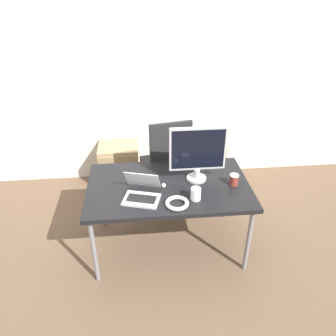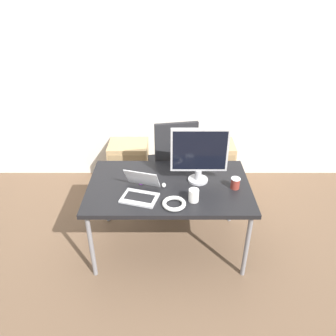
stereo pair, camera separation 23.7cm
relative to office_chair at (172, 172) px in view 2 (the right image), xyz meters
name	(u,v)px [view 2 (the right image)]	position (x,y,z in m)	size (l,w,h in m)	color
ground_plane	(168,244)	(-0.04, -0.70, -0.43)	(14.00, 14.00, 0.00)	brown
wall_back	(168,79)	(-0.04, 0.71, 0.87)	(10.00, 0.05, 2.60)	silver
desk	(168,189)	(-0.04, -0.70, 0.25)	(1.46, 0.88, 0.73)	black
office_chair	(172,172)	(0.00, 0.00, 0.00)	(0.56, 0.59, 1.11)	#232326
cabinet_left	(128,163)	(-0.55, 0.48, -0.15)	(0.48, 0.41, 0.56)	tan
cabinet_right	(213,163)	(0.53, 0.48, -0.15)	(0.48, 0.41, 0.56)	tan
laptop_center	(140,191)	(-0.29, -0.87, 0.34)	(0.35, 0.38, 0.20)	silver
monitor	(198,154)	(0.22, -0.63, 0.58)	(0.51, 0.18, 0.52)	#B7B7BC
mouse	(163,185)	(-0.09, -0.73, 0.31)	(0.04, 0.06, 0.03)	silver
coffee_cup_white	(193,195)	(0.16, -0.94, 0.35)	(0.09, 0.09, 0.11)	white
coffee_cup_brown	(234,183)	(0.54, -0.76, 0.35)	(0.08, 0.08, 0.10)	maroon
cable_coil	(173,204)	(0.00, -1.01, 0.32)	(0.20, 0.20, 0.03)	white
scissors	(143,181)	(-0.27, -0.65, 0.30)	(0.12, 0.15, 0.01)	#B2B2B7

